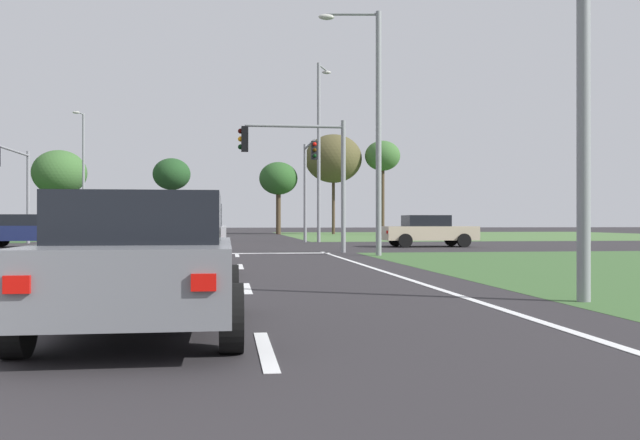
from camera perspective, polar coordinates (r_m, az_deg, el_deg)
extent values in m
plane|color=#282628|center=(33.17, -13.10, -2.18)|extent=(200.00, 200.00, 0.00)
cube|color=#476B38|center=(61.70, 13.60, -1.22)|extent=(35.00, 35.00, 0.01)
cube|color=#ADA89E|center=(14.39, -20.32, -4.61)|extent=(1.20, 22.00, 0.14)
cube|color=gray|center=(58.09, -10.76, -1.22)|extent=(1.20, 36.00, 0.14)
cube|color=silver|center=(6.57, -4.50, -10.60)|extent=(0.14, 2.00, 0.01)
cube|color=silver|center=(12.52, -6.02, -5.59)|extent=(0.14, 2.00, 0.01)
cube|color=silver|center=(18.50, -6.55, -3.82)|extent=(0.14, 2.00, 0.01)
cube|color=silver|center=(24.49, -6.82, -2.91)|extent=(0.14, 2.00, 0.01)
cube|color=silver|center=(15.49, 6.23, -4.54)|extent=(0.14, 24.00, 0.01)
cube|color=silver|center=(26.03, -6.21, -2.74)|extent=(6.40, 0.50, 0.01)
cube|color=silver|center=(29.06, -24.46, -2.46)|extent=(0.70, 2.80, 0.01)
cube|color=silver|center=(28.75, -22.26, -2.49)|extent=(0.70, 2.80, 0.01)
cube|color=silver|center=(28.48, -20.02, -2.51)|extent=(0.70, 2.80, 0.01)
cube|color=silver|center=(28.26, -17.74, -2.53)|extent=(0.70, 2.80, 0.01)
cube|color=#A31919|center=(35.52, -13.23, -0.95)|extent=(4.40, 1.72, 0.72)
cube|color=black|center=(35.50, -12.98, 0.05)|extent=(2.03, 1.52, 0.52)
cube|color=red|center=(34.72, -9.68, -0.85)|extent=(0.04, 0.20, 0.14)
cube|color=red|center=(36.02, -9.61, -0.82)|extent=(0.04, 0.20, 0.14)
cylinder|color=black|center=(34.84, -15.67, -1.56)|extent=(0.64, 0.22, 0.64)
cylinder|color=black|center=(36.54, -15.30, -1.49)|extent=(0.64, 0.22, 0.64)
cylinder|color=black|center=(34.56, -11.04, -1.57)|extent=(0.64, 0.22, 0.64)
cylinder|color=black|center=(36.28, -10.88, -1.50)|extent=(0.64, 0.22, 0.64)
cube|color=maroon|center=(44.03, -14.94, -0.84)|extent=(1.75, 4.34, 0.63)
cube|color=black|center=(44.18, -14.92, -0.09)|extent=(1.54, 2.00, 0.52)
cube|color=red|center=(46.13, -13.78, -0.73)|extent=(0.20, 0.04, 0.14)
cube|color=red|center=(46.29, -15.42, -0.73)|extent=(0.20, 0.04, 0.14)
cylinder|color=black|center=(42.55, -14.01, -1.29)|extent=(0.22, 0.64, 0.64)
cylinder|color=black|center=(42.78, -16.34, -1.29)|extent=(0.22, 0.64, 0.64)
cylinder|color=black|center=(45.32, -13.62, -1.22)|extent=(0.22, 0.64, 0.64)
cylinder|color=black|center=(45.53, -15.81, -1.22)|extent=(0.22, 0.64, 0.64)
cube|color=#BCAD8E|center=(33.13, 8.93, -1.07)|extent=(4.34, 1.85, 0.65)
cube|color=black|center=(33.08, 8.68, -0.06)|extent=(2.00, 1.63, 0.52)
cube|color=red|center=(33.26, 4.97, -0.96)|extent=(0.04, 0.20, 0.14)
cube|color=red|center=(31.89, 5.52, -0.99)|extent=(0.04, 0.20, 0.14)
cylinder|color=black|center=(34.44, 10.71, -1.57)|extent=(0.64, 0.22, 0.64)
cylinder|color=black|center=(32.69, 11.73, -1.65)|extent=(0.64, 0.22, 0.64)
cylinder|color=black|center=(33.67, 6.21, -1.61)|extent=(0.64, 0.22, 0.64)
cylinder|color=black|center=(31.87, 7.01, -1.69)|extent=(0.64, 0.22, 0.64)
cube|color=#161E47|center=(34.81, -22.86, -0.99)|extent=(4.41, 1.85, 0.68)
cube|color=black|center=(34.84, -23.10, 0.00)|extent=(2.03, 1.63, 0.52)
cylinder|color=black|center=(35.37, -20.26, -1.53)|extent=(0.64, 0.22, 0.64)
cylinder|color=black|center=(33.57, -20.95, -1.61)|extent=(0.64, 0.22, 0.64)
cylinder|color=black|center=(36.09, -24.64, -1.50)|extent=(0.64, 0.22, 0.64)
cube|color=#19565B|center=(58.51, -13.03, -0.64)|extent=(1.80, 4.12, 0.68)
cube|color=black|center=(58.66, -13.02, -0.05)|extent=(1.58, 1.89, 0.52)
cube|color=red|center=(60.52, -12.20, -0.56)|extent=(0.20, 0.04, 0.14)
cube|color=red|center=(60.65, -13.49, -0.56)|extent=(0.20, 0.04, 0.14)
cylinder|color=black|center=(57.12, -12.26, -0.99)|extent=(0.22, 0.64, 0.64)
cylinder|color=black|center=(57.30, -14.05, -0.99)|extent=(0.22, 0.64, 0.64)
cylinder|color=black|center=(59.75, -12.06, -0.95)|extent=(0.22, 0.64, 0.64)
cylinder|color=black|center=(59.92, -13.77, -0.95)|extent=(0.22, 0.64, 0.64)
cube|color=#B7B7BC|center=(17.17, -10.64, -1.77)|extent=(1.76, 4.58, 0.76)
cube|color=black|center=(17.02, -10.67, 0.37)|extent=(1.55, 2.11, 0.52)
cube|color=red|center=(14.92, -13.67, -1.73)|extent=(0.20, 0.04, 0.14)
cube|color=red|center=(14.84, -8.53, -1.74)|extent=(0.20, 0.04, 0.14)
cylinder|color=black|center=(18.71, -13.10, -2.81)|extent=(0.22, 0.64, 0.64)
cylinder|color=black|center=(18.63, -7.71, -2.82)|extent=(0.22, 0.64, 0.64)
cylinder|color=black|center=(15.80, -14.11, -3.30)|extent=(0.22, 0.64, 0.64)
cylinder|color=black|center=(15.70, -7.72, -3.33)|extent=(0.22, 0.64, 0.64)
cube|color=slate|center=(7.78, -14.26, -4.18)|extent=(1.87, 4.19, 0.66)
cube|color=black|center=(7.62, -14.39, 0.16)|extent=(1.64, 1.93, 0.52)
cube|color=red|center=(5.84, -23.64, -4.88)|extent=(0.20, 0.04, 0.14)
cube|color=red|center=(5.62, -9.53, -5.08)|extent=(0.20, 0.04, 0.14)
cylinder|color=black|center=(9.28, -19.06, -5.55)|extent=(0.22, 0.64, 0.64)
cylinder|color=black|center=(9.10, -7.39, -5.67)|extent=(0.22, 0.64, 0.64)
cylinder|color=black|center=(6.69, -23.66, -7.67)|extent=(0.22, 0.64, 0.64)
cylinder|color=black|center=(6.43, -7.29, -7.98)|extent=(0.22, 0.64, 0.64)
cylinder|color=gray|center=(39.88, -1.23, 2.21)|extent=(0.18, 0.18, 5.63)
cylinder|color=gray|center=(37.98, -0.87, 6.21)|extent=(0.12, 4.23, 0.12)
cube|color=black|center=(35.83, -0.47, 5.74)|extent=(0.32, 0.26, 0.95)
sphere|color=red|center=(35.71, -0.44, 6.25)|extent=(0.20, 0.20, 0.20)
sphere|color=#3A2405|center=(35.68, -0.44, 5.77)|extent=(0.20, 0.20, 0.20)
sphere|color=black|center=(35.65, -0.44, 5.29)|extent=(0.20, 0.20, 0.20)
cylinder|color=gray|center=(26.80, 1.93, 2.77)|extent=(0.18, 0.18, 5.09)
cylinder|color=gray|center=(26.77, -2.11, 7.71)|extent=(3.78, 0.12, 0.12)
cube|color=black|center=(26.59, -6.20, 6.62)|extent=(0.26, 0.32, 0.95)
sphere|color=#360503|center=(26.62, -6.54, 7.27)|extent=(0.20, 0.20, 0.20)
sphere|color=orange|center=(26.59, -6.54, 6.62)|extent=(0.20, 0.20, 0.20)
sphere|color=black|center=(26.55, -6.54, 5.98)|extent=(0.20, 0.20, 0.20)
cylinder|color=gray|center=(41.05, -22.83, 1.74)|extent=(0.18, 0.18, 5.03)
cylinder|color=gray|center=(38.65, -23.86, 5.22)|extent=(0.12, 5.29, 0.12)
cylinder|color=gray|center=(24.61, 4.83, 7.09)|extent=(0.20, 0.20, 8.57)
cylinder|color=gray|center=(25.41, 2.68, 16.52)|extent=(1.83, 0.33, 0.10)
ellipsoid|color=#B2B2A8|center=(25.35, 0.53, 16.32)|extent=(0.56, 0.28, 0.20)
cylinder|color=gray|center=(40.39, -0.10, 5.57)|extent=(0.20, 0.20, 10.39)
cylinder|color=gray|center=(42.00, 0.22, 12.39)|extent=(0.77, 1.59, 0.10)
ellipsoid|color=#B2B2A8|center=(42.77, 0.54, 12.02)|extent=(0.56, 0.28, 0.20)
cylinder|color=gray|center=(59.72, -18.84, 3.54)|extent=(0.20, 0.20, 9.99)
cylinder|color=gray|center=(59.41, -19.11, 8.31)|extent=(0.32, 1.75, 0.10)
ellipsoid|color=#B2B2A8|center=(58.58, -19.38, 8.33)|extent=(0.56, 0.28, 0.20)
cylinder|color=#335184|center=(41.23, -12.40, -1.03)|extent=(0.16, 0.16, 0.79)
cylinder|color=#4C4C4C|center=(41.22, -12.40, 0.10)|extent=(0.34, 0.34, 0.83)
sphere|color=tan|center=(41.23, -12.40, 0.84)|extent=(0.23, 0.23, 0.23)
cylinder|color=#423323|center=(68.94, -20.60, 0.71)|extent=(0.45, 0.45, 4.35)
ellipsoid|color=#38602D|center=(69.08, -20.60, 3.65)|extent=(4.97, 4.97, 4.22)
cylinder|color=#423323|center=(65.54, -12.08, 0.86)|extent=(0.34, 0.34, 4.62)
ellipsoid|color=#1E421E|center=(65.67, -12.08, 3.70)|extent=(3.45, 3.45, 2.93)
cylinder|color=#423323|center=(64.46, -3.44, 0.69)|extent=(0.44, 0.44, 4.21)
ellipsoid|color=#285123|center=(64.58, -3.44, 3.43)|extent=(3.56, 3.56, 3.03)
cylinder|color=#423323|center=(65.13, 5.15, 1.66)|extent=(0.37, 0.37, 6.43)
ellipsoid|color=#38602D|center=(65.38, 5.15, 5.27)|extent=(3.30, 3.30, 2.81)
cylinder|color=#423323|center=(65.29, 1.11, 1.31)|extent=(0.29, 0.29, 5.63)
ellipsoid|color=#4C4728|center=(65.53, 1.11, 5.06)|extent=(5.36, 5.36, 4.55)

